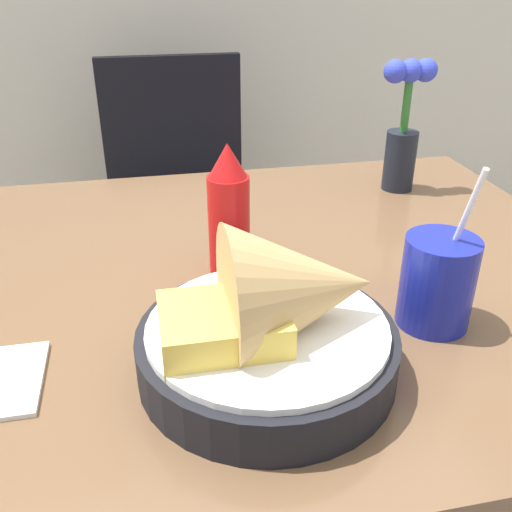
{
  "coord_description": "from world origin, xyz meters",
  "views": [
    {
      "loc": [
        -0.16,
        -0.74,
        1.14
      ],
      "look_at": [
        -0.02,
        -0.07,
        0.78
      ],
      "focal_mm": 40.0,
      "sensor_mm": 36.0,
      "label": 1
    }
  ],
  "objects": [
    {
      "name": "food_basket",
      "position": [
        -0.03,
        -0.24,
        0.79
      ],
      "size": [
        0.29,
        0.29,
        0.18
      ],
      "color": "black",
      "rests_on": "dining_table"
    },
    {
      "name": "drink_cup",
      "position": [
        0.19,
        -0.18,
        0.78
      ],
      "size": [
        0.09,
        0.09,
        0.22
      ],
      "color": "#192399",
      "rests_on": "dining_table"
    },
    {
      "name": "dining_table",
      "position": [
        0.0,
        0.0,
        0.63
      ],
      "size": [
        1.1,
        0.9,
        0.72
      ],
      "color": "brown",
      "rests_on": "ground_plane"
    },
    {
      "name": "ketchup_bottle",
      "position": [
        -0.05,
        0.01,
        0.82
      ],
      "size": [
        0.06,
        0.06,
        0.2
      ],
      "color": "red",
      "rests_on": "dining_table"
    },
    {
      "name": "chair_far_window",
      "position": [
        -0.07,
        0.83,
        0.53
      ],
      "size": [
        0.4,
        0.4,
        0.9
      ],
      "color": "black",
      "rests_on": "ground_plane"
    },
    {
      "name": "flower_vase",
      "position": [
        0.34,
        0.27,
        0.85
      ],
      "size": [
        0.1,
        0.06,
        0.25
      ],
      "color": "black",
      "rests_on": "dining_table"
    }
  ]
}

